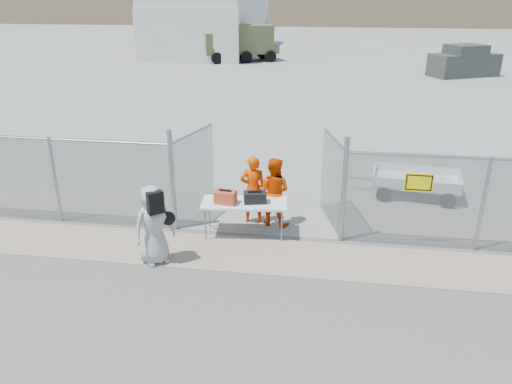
% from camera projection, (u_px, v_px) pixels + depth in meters
% --- Properties ---
extents(ground, '(160.00, 160.00, 0.00)m').
position_uv_depth(ground, '(241.00, 279.00, 10.14)').
color(ground, '#4B4B4B').
extents(tarmac_inside, '(160.00, 80.00, 0.01)m').
position_uv_depth(tarmac_inside, '(318.00, 50.00, 48.61)').
color(tarmac_inside, gray).
rests_on(tarmac_inside, ground).
extents(dirt_strip, '(44.00, 1.60, 0.01)m').
position_uv_depth(dirt_strip, '(249.00, 254.00, 11.05)').
color(dirt_strip, gray).
rests_on(dirt_strip, ground).
extents(chain_link_fence, '(40.00, 0.20, 2.20)m').
position_uv_depth(chain_link_fence, '(256.00, 192.00, 11.56)').
color(chain_link_fence, gray).
rests_on(chain_link_fence, ground).
extents(quonset_hangar, '(9.00, 18.00, 8.00)m').
position_uv_depth(quonset_hangar, '(212.00, 7.00, 46.68)').
color(quonset_hangar, beige).
rests_on(quonset_hangar, ground).
extents(folding_table, '(2.06, 1.03, 0.85)m').
position_uv_depth(folding_table, '(244.00, 218.00, 11.82)').
color(folding_table, white).
rests_on(folding_table, ground).
extents(orange_bag, '(0.51, 0.37, 0.30)m').
position_uv_depth(orange_bag, '(225.00, 197.00, 11.54)').
color(orange_bag, '#CC4826').
rests_on(orange_bag, folding_table).
extents(black_duffel, '(0.57, 0.41, 0.25)m').
position_uv_depth(black_duffel, '(255.00, 197.00, 11.59)').
color(black_duffel, black).
rests_on(black_duffel, folding_table).
extents(security_worker_left, '(0.68, 0.48, 1.74)m').
position_uv_depth(security_worker_left, '(253.00, 190.00, 12.31)').
color(security_worker_left, '#D93C00').
rests_on(security_worker_left, ground).
extents(security_worker_right, '(0.98, 0.84, 1.73)m').
position_uv_depth(security_worker_right, '(274.00, 192.00, 12.20)').
color(security_worker_right, '#D93C00').
rests_on(security_worker_right, ground).
extents(visitor, '(1.01, 0.99, 1.75)m').
position_uv_depth(visitor, '(154.00, 225.00, 10.45)').
color(visitor, '#A2A2A3').
rests_on(visitor, ground).
extents(utility_trailer, '(3.24, 1.95, 0.74)m').
position_uv_depth(utility_trailer, '(416.00, 184.00, 14.08)').
color(utility_trailer, white).
rests_on(utility_trailer, ground).
extents(military_truck, '(6.34, 4.44, 2.84)m').
position_uv_depth(military_truck, '(241.00, 44.00, 40.51)').
color(military_truck, '#545934').
rests_on(military_truck, ground).
extents(parked_vehicle_near, '(4.94, 3.85, 2.04)m').
position_uv_depth(parked_vehicle_near, '(464.00, 61.00, 33.55)').
color(parked_vehicle_near, '#383C37').
rests_on(parked_vehicle_near, ground).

